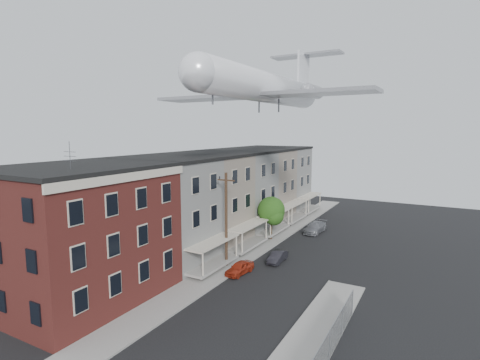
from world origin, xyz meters
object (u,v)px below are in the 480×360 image
Objects in this scene: street_tree at (272,212)px; airplane at (267,87)px; car_mid at (278,257)px; utility_pole at (226,218)px; car_far at (315,227)px; car_near at (240,268)px.

airplane is at bearing -71.64° from street_tree.
airplane is (-1.50, 0.52, 16.42)m from car_mid.
street_tree is at bearing 116.15° from car_mid.
utility_pole is 16.66m from car_far.
car_near reaches higher than car_mid.
car_far is (3.47, 5.79, -2.79)m from street_tree.
street_tree is 14.89m from airplane.
airplane is at bearing 59.95° from utility_pole.
car_near is 0.72× the size of car_far.
car_far is at bearing 82.72° from airplane.
car_near is 17.15m from airplane.
street_tree is at bearing 105.29° from car_near.
street_tree reaches higher than car_near.
airplane is (1.97, -5.95, 13.50)m from street_tree.
car_mid is at bearing 42.29° from utility_pole.
utility_pole reaches higher than car_mid.
utility_pole is 2.74× the size of car_near.
airplane is at bearing 158.78° from car_mid.
car_near is (2.00, -1.04, -4.12)m from utility_pole.
car_far is at bearing 90.49° from car_near.
utility_pole is 10.00m from street_tree.
airplane is (0.30, 5.02, 16.40)m from car_near.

